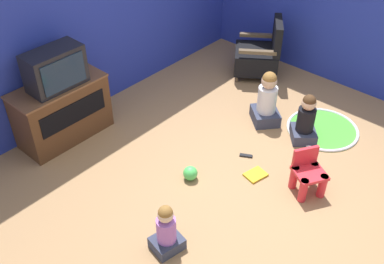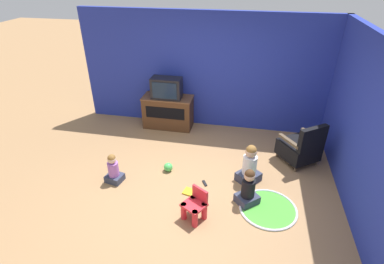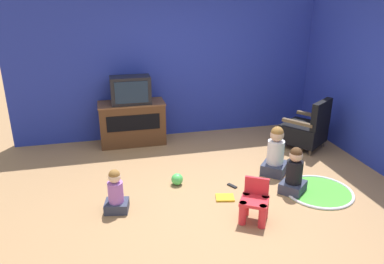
% 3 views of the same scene
% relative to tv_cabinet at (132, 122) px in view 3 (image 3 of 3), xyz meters
% --- Properties ---
extents(ground_plane, '(30.00, 30.00, 0.00)m').
position_rel_tv_cabinet_xyz_m(ground_plane, '(1.01, -2.06, -0.38)').
color(ground_plane, '#9E754C').
extents(wall_back, '(5.49, 0.12, 2.52)m').
position_rel_tv_cabinet_xyz_m(wall_back, '(0.76, 0.33, 0.88)').
color(wall_back, '#23339E').
rests_on(wall_back, ground_plane).
extents(tv_cabinet, '(1.11, 0.51, 0.73)m').
position_rel_tv_cabinet_xyz_m(tv_cabinet, '(0.00, 0.00, 0.00)').
color(tv_cabinet, '#4C2D19').
rests_on(tv_cabinet, ground_plane).
extents(television, '(0.65, 0.34, 0.46)m').
position_rel_tv_cabinet_xyz_m(television, '(0.00, -0.05, 0.58)').
color(television, black).
rests_on(television, tv_cabinet).
extents(black_armchair, '(0.85, 0.86, 0.86)m').
position_rel_tv_cabinet_xyz_m(black_armchair, '(2.81, -0.90, -0.05)').
color(black_armchair, brown).
rests_on(black_armchair, ground_plane).
extents(yellow_kid_chair, '(0.42, 0.41, 0.49)m').
position_rel_tv_cabinet_xyz_m(yellow_kid_chair, '(1.14, -2.70, -0.17)').
color(yellow_kid_chair, red).
rests_on(yellow_kid_chair, ground_plane).
extents(play_mat, '(0.90, 0.90, 0.04)m').
position_rel_tv_cabinet_xyz_m(play_mat, '(2.22, -2.31, -0.37)').
color(play_mat, green).
rests_on(play_mat, ground_plane).
extents(child_watching_left, '(0.32, 0.29, 0.55)m').
position_rel_tv_cabinet_xyz_m(child_watching_left, '(-0.40, -2.12, -0.14)').
color(child_watching_left, '#33384C').
rests_on(child_watching_left, ground_plane).
extents(child_watching_center, '(0.48, 0.49, 0.72)m').
position_rel_tv_cabinet_xyz_m(child_watching_center, '(1.89, -1.65, -0.07)').
color(child_watching_center, '#33384C').
rests_on(child_watching_center, ground_plane).
extents(child_watching_right, '(0.43, 0.43, 0.64)m').
position_rel_tv_cabinet_xyz_m(child_watching_right, '(1.89, -2.22, -0.10)').
color(child_watching_right, '#33384C').
rests_on(child_watching_right, ground_plane).
extents(toy_ball, '(0.16, 0.16, 0.16)m').
position_rel_tv_cabinet_xyz_m(toy_ball, '(0.44, -1.66, -0.30)').
color(toy_ball, '#4CCC59').
rests_on(toy_ball, ground_plane).
extents(book, '(0.27, 0.23, 0.02)m').
position_rel_tv_cabinet_xyz_m(book, '(0.97, -2.17, -0.37)').
color(book, gold).
rests_on(book, ground_plane).
extents(remote_control, '(0.11, 0.15, 0.02)m').
position_rel_tv_cabinet_xyz_m(remote_control, '(1.16, -1.90, -0.37)').
color(remote_control, black).
rests_on(remote_control, ground_plane).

